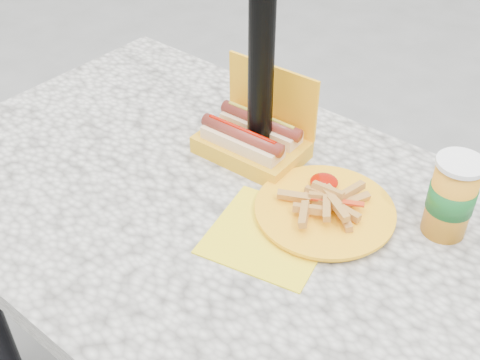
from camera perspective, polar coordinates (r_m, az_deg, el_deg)
The scene contains 4 objects.
picnic_table at distance 1.23m, azimuth -2.92°, elevation -5.14°, with size 1.20×0.80×0.75m.
hotdog_box at distance 1.24m, azimuth 1.24°, elevation 4.02°, with size 0.22×0.15×0.18m.
fries_plate at distance 1.11m, azimuth 7.65°, elevation -2.89°, with size 0.30×0.36×0.05m.
soda_cup at distance 1.09m, azimuth 19.43°, elevation -1.54°, with size 0.08×0.08×0.15m.
Camera 1 is at (0.61, -0.64, 1.50)m, focal length 45.00 mm.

